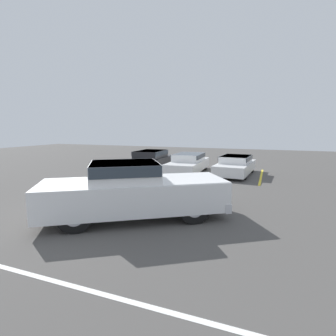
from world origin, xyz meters
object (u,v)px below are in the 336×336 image
(parked_sedan_a, at_px, (150,160))
(parked_sedan_b, at_px, (188,162))
(wheel_stop_curb, at_px, (174,163))
(parked_sedan_c, at_px, (235,165))
(pickup_truck, at_px, (135,190))

(parked_sedan_a, bearing_deg, parked_sedan_b, 85.29)
(parked_sedan_a, bearing_deg, wheel_stop_curb, 167.83)
(parked_sedan_a, relative_size, parked_sedan_b, 0.99)
(parked_sedan_c, bearing_deg, parked_sedan_a, -84.22)
(pickup_truck, distance_m, parked_sedan_b, 8.85)
(pickup_truck, xyz_separation_m, wheel_stop_curb, (-3.09, 12.15, -0.83))
(parked_sedan_c, bearing_deg, wheel_stop_curb, -117.16)
(pickup_truck, relative_size, parked_sedan_b, 1.20)
(pickup_truck, bearing_deg, parked_sedan_c, 44.35)
(parked_sedan_b, height_order, wheel_stop_curb, parked_sedan_b)
(parked_sedan_b, bearing_deg, parked_sedan_a, -94.32)
(pickup_truck, xyz_separation_m, parked_sedan_a, (-3.66, 8.91, -0.21))
(parked_sedan_a, distance_m, wheel_stop_curb, 3.34)
(parked_sedan_c, xyz_separation_m, wheel_stop_curb, (-5.05, 3.10, -0.55))
(pickup_truck, relative_size, parked_sedan_c, 1.29)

